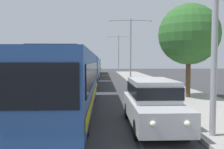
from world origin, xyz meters
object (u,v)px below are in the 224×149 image
object	(u,v)px
bus_lead	(69,80)
bus_second_in_line	(86,70)
bus_middle	(92,67)
streetlamp_far	(119,50)
white_suv	(152,101)
bus_fourth_in_line	(94,66)
box_truck_oncoming	(79,65)
streetlamp_mid	(131,43)
roadside_tree	(189,34)

from	to	relation	value
bus_lead	bus_second_in_line	size ratio (longest dim) A/B	1.15
bus_middle	streetlamp_far	bearing A→B (deg)	72.70
white_suv	bus_middle	bearing A→B (deg)	97.51
bus_lead	bus_second_in_line	xyz separation A→B (m)	(-0.00, 13.16, -0.00)
bus_fourth_in_line	streetlamp_far	bearing A→B (deg)	41.95
box_truck_oncoming	streetlamp_far	distance (m)	10.11
bus_second_in_line	white_suv	size ratio (longest dim) A/B	2.11
bus_second_in_line	streetlamp_mid	bearing A→B (deg)	47.71
bus_fourth_in_line	box_truck_oncoming	size ratio (longest dim) A/B	1.47
roadside_tree	bus_second_in_line	bearing A→B (deg)	129.61
box_truck_oncoming	streetlamp_far	world-z (taller)	streetlamp_far
box_truck_oncoming	streetlamp_mid	bearing A→B (deg)	-66.17
streetlamp_mid	bus_second_in_line	bearing A→B (deg)	-132.29
box_truck_oncoming	white_suv	bearing A→B (deg)	-80.44
bus_fourth_in_line	bus_lead	bearing A→B (deg)	-90.00
streetlamp_mid	streetlamp_far	bearing A→B (deg)	90.00
bus_middle	roadside_tree	bearing A→B (deg)	-70.35
bus_middle	bus_lead	bearing A→B (deg)	-90.00
bus_lead	box_truck_oncoming	size ratio (longest dim) A/B	1.48
white_suv	roadside_tree	bearing A→B (deg)	59.87
bus_fourth_in_line	streetlamp_mid	xyz separation A→B (m)	(5.40, -18.66, 3.36)
bus_second_in_line	streetlamp_mid	xyz separation A→B (m)	(5.40, 5.93, 3.36)
bus_lead	roadside_tree	bearing A→B (deg)	27.57
bus_second_in_line	streetlamp_far	world-z (taller)	streetlamp_far
white_suv	bus_fourth_in_line	bearing A→B (deg)	95.21
box_truck_oncoming	streetlamp_mid	size ratio (longest dim) A/B	1.05
bus_fourth_in_line	bus_second_in_line	bearing A→B (deg)	-90.00
box_truck_oncoming	bus_second_in_line	bearing A→B (deg)	-82.66
box_truck_oncoming	streetlamp_mid	distance (m)	21.79
streetlamp_far	roadside_tree	distance (m)	38.71
streetlamp_mid	roadside_tree	distance (m)	15.30
white_suv	streetlamp_far	size ratio (longest dim) A/B	0.62
roadside_tree	white_suv	bearing A→B (deg)	-120.13
roadside_tree	streetlamp_far	bearing A→B (deg)	93.27
bus_lead	bus_fourth_in_line	world-z (taller)	same
streetlamp_mid	streetlamp_far	size ratio (longest dim) A/B	0.97
bus_middle	streetlamp_mid	bearing A→B (deg)	-48.87
box_truck_oncoming	streetlamp_mid	xyz separation A→B (m)	(8.70, -19.70, 3.34)
bus_lead	streetlamp_mid	size ratio (longest dim) A/B	1.55
streetlamp_mid	roadside_tree	xyz separation A→B (m)	(2.21, -15.13, -0.61)
bus_second_in_line	bus_lead	bearing A→B (deg)	-90.00
bus_lead	bus_middle	distance (m)	25.28
streetlamp_mid	white_suv	bearing A→B (deg)	-94.45
bus_middle	white_suv	world-z (taller)	bus_middle
bus_fourth_in_line	white_suv	bearing A→B (deg)	-84.79
bus_lead	bus_middle	bearing A→B (deg)	90.00
bus_second_in_line	box_truck_oncoming	bearing A→B (deg)	97.34
bus_fourth_in_line	streetlamp_far	xyz separation A→B (m)	(5.40, 4.85, 3.48)
white_suv	bus_second_in_line	bearing A→B (deg)	103.07
streetlamp_far	bus_middle	bearing A→B (deg)	-107.30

